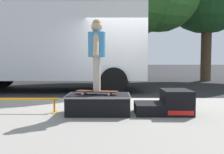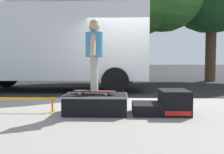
{
  "view_description": "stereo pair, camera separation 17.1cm",
  "coord_description": "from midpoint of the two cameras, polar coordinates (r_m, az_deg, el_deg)",
  "views": [
    {
      "loc": [
        -0.32,
        -7.11,
        1.1
      ],
      "look_at": [
        -0.38,
        -0.68,
        0.69
      ],
      "focal_mm": 40.13,
      "sensor_mm": 36.0,
      "label": 1
    },
    {
      "loc": [
        -0.15,
        -7.11,
        1.1
      ],
      "look_at": [
        -0.38,
        -0.68,
        0.69
      ],
      "focal_mm": 40.13,
      "sensor_mm": 36.0,
      "label": 2
    }
  ],
  "objects": [
    {
      "name": "kicker_ramp",
      "position": [
        4.78,
        11.58,
        -6.01
      ],
      "size": [
        1.02,
        0.68,
        0.45
      ],
      "color": "black",
      "rests_on": "sidewalk_slab"
    },
    {
      "name": "ground_plane",
      "position": [
        7.2,
        2.44,
        -5.16
      ],
      "size": [
        140.0,
        140.0,
        0.0
      ],
      "primitive_type": "plane",
      "color": "black"
    },
    {
      "name": "box_truck",
      "position": [
        9.65,
        -14.42,
        7.09
      ],
      "size": [
        6.91,
        2.63,
        3.05
      ],
      "color": "white",
      "rests_on": "ground"
    },
    {
      "name": "grind_rail",
      "position": [
        5.19,
        -21.99,
        -5.16
      ],
      "size": [
        1.64,
        0.28,
        0.28
      ],
      "color": "orange",
      "rests_on": "sidewalk_slab"
    },
    {
      "name": "sidewalk_slab",
      "position": [
        4.25,
        3.81,
        -10.57
      ],
      "size": [
        50.0,
        5.0,
        0.12
      ],
      "primitive_type": "cube",
      "color": "gray",
      "rests_on": "ground"
    },
    {
      "name": "skate_box",
      "position": [
        4.71,
        -4.13,
        -6.01
      ],
      "size": [
        1.16,
        0.75,
        0.36
      ],
      "color": "black",
      "rests_on": "sidewalk_slab"
    },
    {
      "name": "skateboard",
      "position": [
        4.69,
        -4.5,
        -3.32
      ],
      "size": [
        0.8,
        0.35,
        0.07
      ],
      "color": "#4C1E14",
      "rests_on": "skate_box"
    },
    {
      "name": "skater_kid",
      "position": [
        4.66,
        -4.55,
        6.39
      ],
      "size": [
        0.32,
        0.68,
        1.32
      ],
      "color": "#B7AD99",
      "rests_on": "skateboard"
    },
    {
      "name": "house_behind",
      "position": [
        22.94,
        -9.89,
        11.46
      ],
      "size": [
        9.54,
        8.23,
        8.4
      ],
      "color": "beige",
      "rests_on": "ground"
    }
  ]
}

